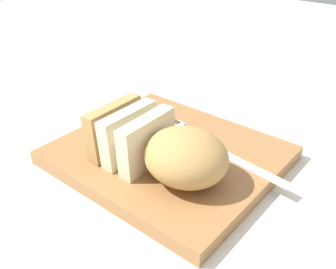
{
  "coord_description": "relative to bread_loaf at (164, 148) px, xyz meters",
  "views": [
    {
      "loc": [
        -0.34,
        0.44,
        0.39
      ],
      "look_at": [
        0.0,
        0.0,
        0.05
      ],
      "focal_mm": 40.65,
      "sensor_mm": 36.0,
      "label": 1
    }
  ],
  "objects": [
    {
      "name": "crumb_near_knife",
      "position": [
        0.04,
        0.03,
        -0.04
      ],
      "size": [
        0.01,
        0.01,
        0.01
      ],
      "primitive_type": "sphere",
      "color": "#A8753D",
      "rests_on": "cutting_board"
    },
    {
      "name": "cutting_board",
      "position": [
        0.03,
        -0.05,
        -0.05
      ],
      "size": [
        0.37,
        0.33,
        0.02
      ],
      "primitive_type": "cube",
      "rotation": [
        0.0,
        0.0,
        -0.03
      ],
      "color": "#9E6B3D",
      "rests_on": "ground_plane"
    },
    {
      "name": "bread_loaf",
      "position": [
        0.0,
        0.0,
        0.0
      ],
      "size": [
        0.23,
        0.12,
        0.09
      ],
      "rotation": [
        0.0,
        0.0,
        0.02
      ],
      "color": "tan",
      "rests_on": "cutting_board"
    },
    {
      "name": "bread_knife",
      "position": [
        0.04,
        -0.11,
        -0.03
      ],
      "size": [
        0.29,
        0.06,
        0.02
      ],
      "rotation": [
        0.0,
        0.0,
        3.0
      ],
      "color": "silver",
      "rests_on": "cutting_board"
    },
    {
      "name": "crumb_near_loaf",
      "position": [
        0.09,
        -0.04,
        -0.04
      ],
      "size": [
        0.01,
        0.01,
        0.01
      ],
      "primitive_type": "sphere",
      "color": "#A8753D",
      "rests_on": "cutting_board"
    },
    {
      "name": "ground_plane",
      "position": [
        0.03,
        -0.05,
        -0.07
      ],
      "size": [
        3.0,
        3.0,
        0.0
      ],
      "primitive_type": "plane",
      "color": "silver"
    }
  ]
}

